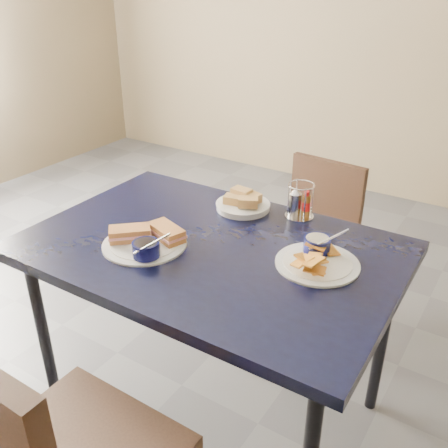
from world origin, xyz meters
The scene contains 7 objects.
ground centered at (0.00, 0.00, 0.00)m, with size 6.00×6.00×0.00m, color #545559.
dining_table centered at (-0.21, -0.01, 0.69)m, with size 1.28×0.86×0.75m.
chair_far centered at (-0.16, 0.80, 0.45)m, with size 0.41×0.39×0.79m.
sandwich_plate centered at (-0.39, -0.13, 0.77)m, with size 0.31×0.29×0.12m.
plantain_plate centered at (0.14, 0.08, 0.77)m, with size 0.27×0.27×0.12m.
bread_basket centered at (-0.26, 0.30, 0.77)m, with size 0.21×0.21×0.07m.
condiment_caddy centered at (-0.05, 0.35, 0.81)m, with size 0.11×0.11×0.14m.
Camera 1 is at (0.64, -1.24, 1.60)m, focal length 40.00 mm.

